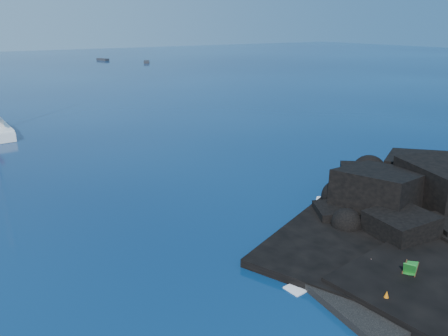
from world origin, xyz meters
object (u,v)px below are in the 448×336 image
object	(u,v)px
deck_chair	(411,264)
distant_boat_a	(103,60)
sunbather	(366,264)
marker_cone	(386,297)
distant_boat_b	(147,63)

from	to	relation	value
deck_chair	distant_boat_a	size ratio (longest dim) A/B	0.30
sunbather	marker_cone	distance (m)	2.82
sunbather	distant_boat_a	world-z (taller)	sunbather
marker_cone	distant_boat_b	distance (m)	123.54
marker_cone	distant_boat_a	world-z (taller)	marker_cone
marker_cone	distant_boat_b	size ratio (longest dim) A/B	0.12
marker_cone	deck_chair	bearing A→B (deg)	16.26
marker_cone	distant_boat_b	world-z (taller)	marker_cone
deck_chair	distant_boat_b	distance (m)	121.84
sunbather	distant_boat_a	size ratio (longest dim) A/B	0.33
distant_boat_b	deck_chair	bearing A→B (deg)	-83.03
marker_cone	distant_boat_a	xyz separation A→B (m)	(31.70, 133.03, -0.64)
sunbather	marker_cone	size ratio (longest dim) A/B	2.82
sunbather	distant_boat_b	world-z (taller)	sunbather
sunbather	distant_boat_b	size ratio (longest dim) A/B	0.32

